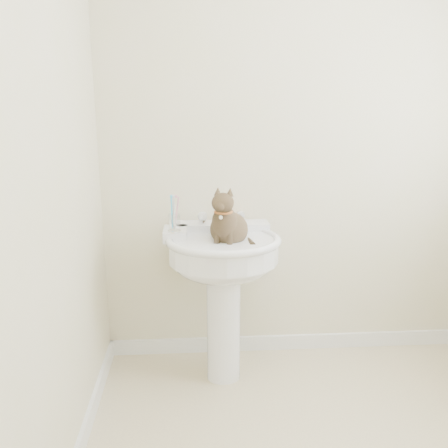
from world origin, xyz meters
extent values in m
cube|color=white|center=(0.00, 1.09, 0.04)|extent=(2.20, 0.02, 0.09)
cylinder|color=white|center=(-0.44, 0.80, 0.32)|extent=(0.18, 0.18, 0.64)
cylinder|color=white|center=(-0.44, 0.80, 0.73)|extent=(0.56, 0.56, 0.12)
ellipsoid|color=white|center=(-0.44, 0.80, 0.67)|extent=(0.52, 0.45, 0.20)
torus|color=white|center=(-0.44, 0.80, 0.79)|extent=(0.59, 0.59, 0.04)
cube|color=white|center=(-0.44, 1.00, 0.80)|extent=(0.52, 0.14, 0.06)
cube|color=white|center=(-0.69, 0.88, 0.80)|extent=(0.12, 0.19, 0.06)
cylinder|color=silver|center=(-0.44, 0.96, 0.85)|extent=(0.05, 0.05, 0.05)
cylinder|color=silver|center=(-0.44, 0.91, 0.88)|extent=(0.04, 0.04, 0.14)
sphere|color=white|center=(-0.55, 0.98, 0.87)|extent=(0.06, 0.06, 0.06)
sphere|color=white|center=(-0.33, 0.98, 0.87)|extent=(0.06, 0.06, 0.06)
cube|color=orange|center=(-0.38, 1.04, 0.85)|extent=(0.10, 0.07, 0.03)
cylinder|color=silver|center=(-0.69, 0.82, 0.84)|extent=(0.07, 0.07, 0.01)
cylinder|color=white|center=(-0.69, 0.82, 0.88)|extent=(0.06, 0.06, 0.09)
cylinder|color=#3AB4ED|center=(-0.70, 0.82, 0.93)|extent=(0.01, 0.01, 0.17)
cylinder|color=silver|center=(-0.69, 0.82, 0.93)|extent=(0.01, 0.01, 0.17)
cylinder|color=pink|center=(-0.68, 0.82, 0.93)|extent=(0.01, 0.01, 0.17)
ellipsoid|color=brown|center=(-0.42, 0.82, 0.84)|extent=(0.19, 0.22, 0.18)
ellipsoid|color=brown|center=(-0.42, 0.74, 0.90)|extent=(0.13, 0.12, 0.16)
ellipsoid|color=brown|center=(-0.42, 0.71, 1.00)|extent=(0.11, 0.10, 0.10)
cone|color=brown|center=(-0.45, 0.73, 1.05)|extent=(0.04, 0.04, 0.04)
cone|color=brown|center=(-0.39, 0.73, 1.05)|extent=(0.04, 0.04, 0.04)
cylinder|color=brown|center=(-0.32, 0.83, 0.78)|extent=(0.03, 0.03, 0.20)
torus|color=#98501D|center=(-0.42, 0.72, 0.95)|extent=(0.09, 0.09, 0.01)
camera|label=1|loc=(-0.60, -1.51, 1.46)|focal=38.00mm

